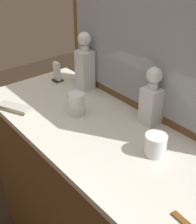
% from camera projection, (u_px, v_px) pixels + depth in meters
% --- Properties ---
extents(dresser, '(1.29, 0.54, 0.93)m').
position_uv_depth(dresser, '(98.00, 203.00, 1.54)').
color(dresser, brown).
rests_on(dresser, ground_plane).
extents(dresser_mirror, '(1.00, 0.03, 0.69)m').
position_uv_depth(dresser_mirror, '(145.00, 38.00, 1.26)').
color(dresser_mirror, brown).
rests_on(dresser_mirror, dresser).
extents(crystal_decanter_far_right, '(0.08, 0.08, 0.31)m').
position_uv_depth(crystal_decanter_far_right, '(85.00, 67.00, 1.57)').
color(crystal_decanter_far_right, white).
rests_on(crystal_decanter_far_right, dresser).
extents(crystal_decanter_right, '(0.08, 0.08, 0.26)m').
position_uv_depth(crystal_decanter_right, '(152.00, 102.00, 1.29)').
color(crystal_decanter_right, white).
rests_on(crystal_decanter_right, dresser).
extents(crystal_tumbler_front, '(0.08, 0.08, 0.08)m').
position_uv_depth(crystal_tumbler_front, '(155.00, 146.00, 1.13)').
color(crystal_tumbler_front, white).
rests_on(crystal_tumbler_front, dresser).
extents(crystal_tumbler_rear, '(0.08, 0.08, 0.10)m').
position_uv_depth(crystal_tumbler_rear, '(77.00, 105.00, 1.38)').
color(crystal_tumbler_rear, white).
rests_on(crystal_tumbler_rear, dresser).
extents(silver_brush_center, '(0.17, 0.12, 0.02)m').
position_uv_depth(silver_brush_center, '(15.00, 108.00, 1.43)').
color(silver_brush_center, '#B7A88C').
rests_on(silver_brush_center, dresser).
extents(napkin_holder, '(0.05, 0.05, 0.11)m').
position_uv_depth(napkin_holder, '(57.00, 73.00, 1.69)').
color(napkin_holder, black).
rests_on(napkin_holder, dresser).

